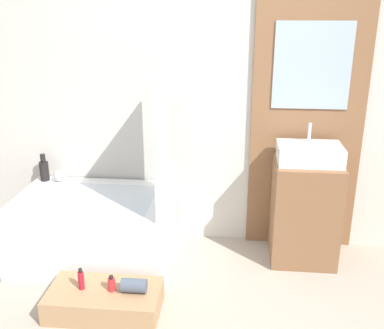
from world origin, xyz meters
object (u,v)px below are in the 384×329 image
bathtub (95,228)px  wooden_step_bench (105,300)px  bottle_soap_primary (81,280)px  vase_tall_dark (44,170)px  bottle_soap_secondary (112,284)px  sink (310,154)px  vase_round_light (60,176)px

bathtub → wooden_step_bench: bearing=-68.7°
wooden_step_bench → bottle_soap_primary: 0.20m
vase_tall_dark → bottle_soap_secondary: (0.80, -0.95, -0.39)m
bathtub → sink: (1.59, 0.16, 0.60)m
vase_tall_dark → wooden_step_bench: bearing=-51.9°
bathtub → bottle_soap_primary: size_ratio=7.98×
vase_round_light → bottle_soap_secondary: bearing=-54.7°
bottle_soap_primary → bottle_soap_secondary: bearing=0.0°
bathtub → bottle_soap_primary: bathtub is taller
wooden_step_bench → bottle_soap_primary: size_ratio=4.88×
wooden_step_bench → vase_tall_dark: (-0.74, 0.95, 0.52)m
bottle_soap_primary → vase_round_light: bearing=116.6°
vase_round_light → bottle_soap_secondary: vase_round_light is taller
bathtub → bottle_soap_primary: (0.11, -0.64, -0.03)m
vase_round_light → bathtub: bearing=-39.6°
wooden_step_bench → vase_round_light: bearing=123.1°
wooden_step_bench → bottle_soap_secondary: size_ratio=6.69×
bathtub → wooden_step_bench: (0.25, -0.64, -0.18)m
bathtub → vase_round_light: 0.56m
sink → bottle_soap_secondary: (-1.28, -0.80, -0.64)m
vase_tall_dark → bottle_soap_primary: vase_tall_dark is taller
wooden_step_bench → bottle_soap_primary: bearing=180.0°
bathtub → bottle_soap_primary: 0.65m
bathtub → bottle_soap_secondary: bathtub is taller
vase_tall_dark → bottle_soap_secondary: vase_tall_dark is taller
wooden_step_bench → vase_round_light: 1.22m
sink → bottle_soap_primary: (-1.48, -0.80, -0.63)m
bathtub → sink: bearing=5.8°
bottle_soap_secondary → wooden_step_bench: bearing=180.0°
sink → vase_tall_dark: sink is taller
wooden_step_bench → vase_round_light: vase_round_light is taller
sink → vase_round_light: bearing=175.9°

